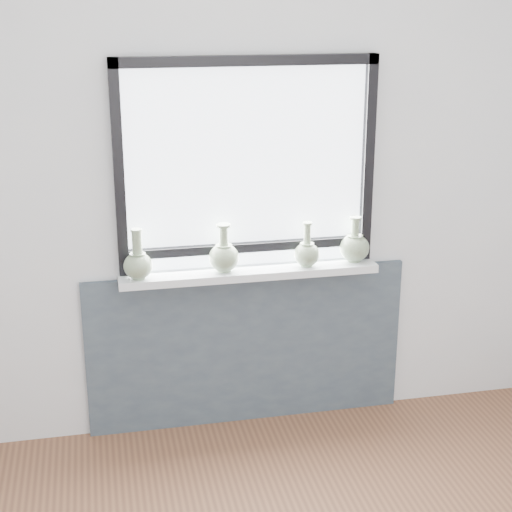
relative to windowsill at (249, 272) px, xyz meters
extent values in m
cube|color=silver|center=(0.00, 0.10, 0.42)|extent=(3.60, 0.02, 2.60)
cube|color=#44535D|center=(0.00, 0.07, -0.45)|extent=(1.70, 0.03, 0.86)
cube|color=silver|center=(0.00, 0.00, 0.00)|extent=(1.32, 0.18, 0.04)
cube|color=black|center=(-0.62, 0.05, 0.55)|extent=(0.05, 0.06, 1.05)
cube|color=black|center=(0.62, 0.05, 0.55)|extent=(0.05, 0.06, 1.05)
cube|color=black|center=(0.00, 0.05, 1.04)|extent=(1.30, 0.06, 0.05)
cube|color=black|center=(0.00, 0.05, 0.12)|extent=(1.20, 0.05, 0.04)
cube|color=white|center=(0.00, 0.08, 0.52)|extent=(1.20, 0.01, 1.00)
cylinder|color=gray|center=(-0.56, -0.03, 0.02)|extent=(0.06, 0.06, 0.01)
ellipsoid|color=gray|center=(-0.56, -0.03, 0.09)|extent=(0.14, 0.14, 0.13)
cone|color=gray|center=(-0.56, -0.03, 0.14)|extent=(0.08, 0.08, 0.03)
cylinder|color=gray|center=(-0.56, -0.03, 0.20)|extent=(0.05, 0.05, 0.13)
cylinder|color=gray|center=(-0.56, -0.03, 0.27)|extent=(0.05, 0.05, 0.01)
cylinder|color=gray|center=(-0.13, -0.01, 0.02)|extent=(0.07, 0.07, 0.01)
ellipsoid|color=gray|center=(-0.13, -0.01, 0.09)|extent=(0.15, 0.15, 0.14)
cone|color=gray|center=(-0.13, -0.01, 0.14)|extent=(0.08, 0.08, 0.03)
cylinder|color=gray|center=(-0.13, -0.01, 0.20)|extent=(0.04, 0.04, 0.11)
cylinder|color=gray|center=(-0.13, -0.01, 0.26)|extent=(0.07, 0.07, 0.01)
cylinder|color=gray|center=(0.30, -0.02, 0.02)|extent=(0.06, 0.06, 0.01)
ellipsoid|color=gray|center=(0.30, -0.02, 0.08)|extent=(0.13, 0.13, 0.12)
cone|color=gray|center=(0.30, -0.02, 0.13)|extent=(0.07, 0.07, 0.03)
cylinder|color=gray|center=(0.30, -0.02, 0.18)|extent=(0.04, 0.04, 0.12)
cylinder|color=gray|center=(0.30, -0.02, 0.25)|extent=(0.05, 0.05, 0.01)
cylinder|color=gray|center=(0.56, 0.01, 0.02)|extent=(0.07, 0.07, 0.01)
ellipsoid|color=gray|center=(0.56, 0.01, 0.09)|extent=(0.16, 0.16, 0.14)
cone|color=gray|center=(0.56, 0.01, 0.15)|extent=(0.09, 0.09, 0.03)
cylinder|color=gray|center=(0.56, 0.01, 0.19)|extent=(0.04, 0.04, 0.11)
cylinder|color=gray|center=(0.56, 0.01, 0.25)|extent=(0.06, 0.06, 0.01)
camera|label=1|loc=(-0.74, -3.67, 1.34)|focal=55.00mm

